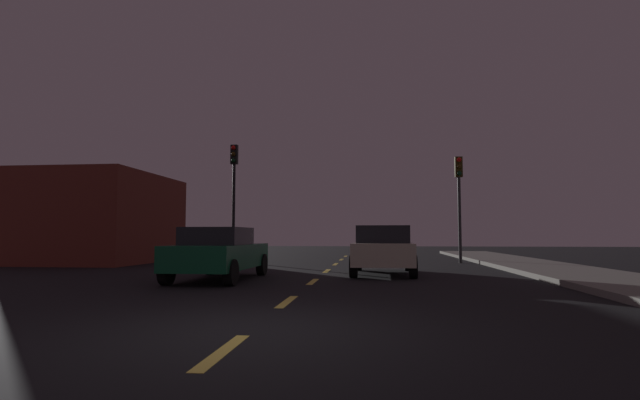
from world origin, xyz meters
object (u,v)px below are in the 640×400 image
Objects in this scene: traffic_signal_right at (459,188)px; car_stopped_ahead at (383,249)px; car_adjacent_lane at (219,253)px; traffic_signal_left at (234,180)px.

car_stopped_ahead is at bearing -118.49° from traffic_signal_right.
traffic_signal_right is at bearing 61.51° from car_stopped_ahead.
traffic_signal_right is 1.10× the size of car_adjacent_lane.
traffic_signal_left reaches higher than car_stopped_ahead.
car_stopped_ahead is 5.09m from car_adjacent_lane.
traffic_signal_left is at bearing 136.28° from car_stopped_ahead.
traffic_signal_right is at bearing -0.01° from traffic_signal_left.
car_adjacent_lane is (2.22, -8.83, -3.02)m from traffic_signal_left.
traffic_signal_left is at bearing 179.99° from traffic_signal_right.
traffic_signal_left reaches higher than car_adjacent_lane.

